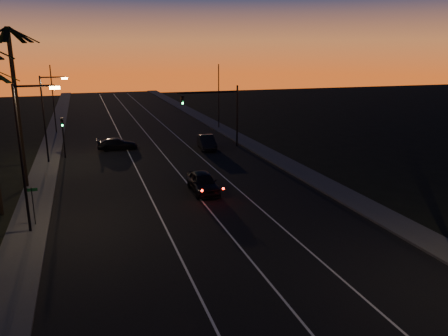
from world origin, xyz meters
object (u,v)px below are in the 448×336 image
object	(u,v)px
cross_car	(117,144)
right_car	(207,142)
lead_car	(203,182)
signal_mast	(218,106)

from	to	relation	value
cross_car	right_car	bearing A→B (deg)	-15.59
lead_car	cross_car	distance (m)	18.41
signal_mast	lead_car	bearing A→B (deg)	-111.11
lead_car	cross_car	size ratio (longest dim) A/B	1.15
signal_mast	cross_car	world-z (taller)	signal_mast
right_car	lead_car	bearing A→B (deg)	-106.75
signal_mast	lead_car	size ratio (longest dim) A/B	1.35
lead_car	right_car	xyz separation A→B (m)	(4.51, 14.99, -0.02)
signal_mast	cross_car	size ratio (longest dim) A/B	1.56
right_car	cross_car	world-z (taller)	right_car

